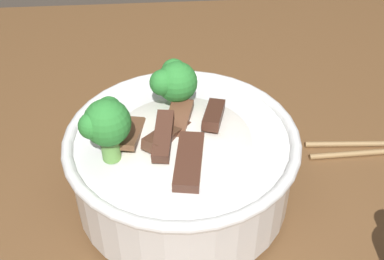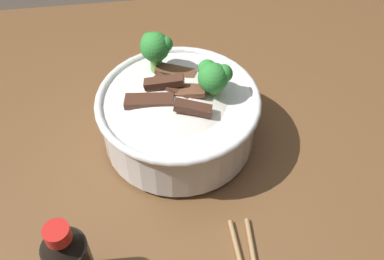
% 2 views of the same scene
% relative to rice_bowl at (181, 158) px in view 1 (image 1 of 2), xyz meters
% --- Properties ---
extents(rice_bowl, '(0.24, 0.24, 0.15)m').
position_rel_rice_bowl_xyz_m(rice_bowl, '(0.00, 0.00, 0.00)').
color(rice_bowl, white).
rests_on(rice_bowl, dining_table).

